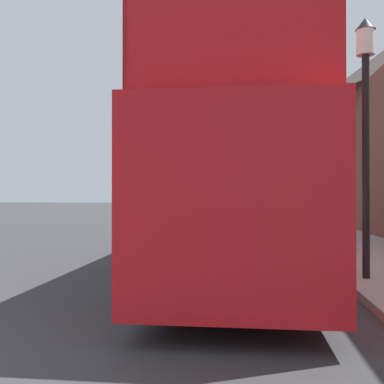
# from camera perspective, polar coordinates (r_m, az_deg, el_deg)

# --- Properties ---
(ground_plane) EXTENTS (144.00, 144.00, 0.00)m
(ground_plane) POSITION_cam_1_polar(r_m,az_deg,el_deg) (24.52, -2.82, -4.20)
(ground_plane) COLOR #333335
(sidewalk) EXTENTS (2.97, 108.00, 0.14)m
(sidewalk) POSITION_cam_1_polar(r_m,az_deg,el_deg) (21.41, 15.51, -4.55)
(sidewalk) COLOR #999993
(sidewalk) RESTS_ON ground_plane
(tour_bus) EXTENTS (2.52, 10.20, 3.94)m
(tour_bus) POSITION_cam_1_polar(r_m,az_deg,el_deg) (9.72, 5.79, 0.47)
(tour_bus) COLOR red
(tour_bus) RESTS_ON ground_plane
(parked_car_ahead_of_bus) EXTENTS (1.87, 4.44, 1.57)m
(parked_car_ahead_of_bus) POSITION_cam_1_polar(r_m,az_deg,el_deg) (16.86, 9.00, -3.44)
(parked_car_ahead_of_bus) COLOR maroon
(parked_car_ahead_of_bus) RESTS_ON ground_plane
(lamp_post_nearest) EXTENTS (0.35, 0.35, 4.65)m
(lamp_post_nearest) POSITION_cam_1_polar(r_m,az_deg,el_deg) (8.75, 21.19, 11.06)
(lamp_post_nearest) COLOR black
(lamp_post_nearest) RESTS_ON sidewalk
(lamp_post_second) EXTENTS (0.35, 0.35, 4.30)m
(lamp_post_second) POSITION_cam_1_polar(r_m,az_deg,el_deg) (16.64, 14.14, 4.83)
(lamp_post_second) COLOR black
(lamp_post_second) RESTS_ON sidewalk
(lamp_post_third) EXTENTS (0.35, 0.35, 4.70)m
(lamp_post_third) POSITION_cam_1_polar(r_m,az_deg,el_deg) (24.72, 11.77, 3.68)
(lamp_post_third) COLOR black
(lamp_post_third) RESTS_ON sidewalk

